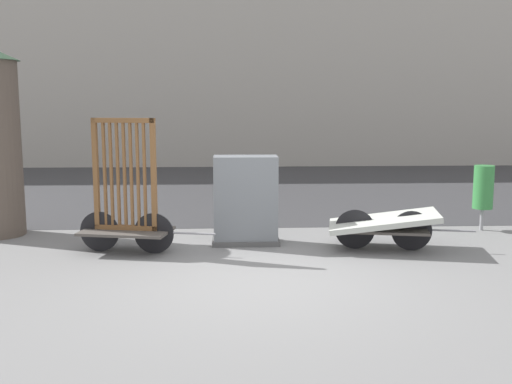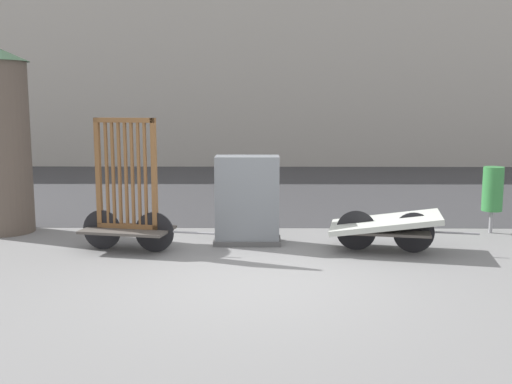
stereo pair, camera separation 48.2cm
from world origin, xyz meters
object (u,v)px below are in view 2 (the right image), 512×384
bike_cart_with_mattress (385,225)px  advertising_column (0,140)px  utility_cabinet (247,203)px  trash_bin (493,189)px  bike_cart_with_bedframe (127,207)px

bike_cart_with_mattress → advertising_column: advertising_column is taller
utility_cabinet → trash_bin: size_ratio=1.22×
trash_bin → advertising_column: bearing=180.0°
bike_cart_with_mattress → trash_bin: (2.07, 1.29, 0.35)m
utility_cabinet → bike_cart_with_mattress: bearing=-13.3°
bike_cart_with_bedframe → bike_cart_with_mattress: 3.84m
utility_cabinet → trash_bin: 4.21m
bike_cart_with_mattress → advertising_column: size_ratio=0.71×
bike_cart_with_mattress → trash_bin: bearing=42.4°
bike_cart_with_bedframe → trash_bin: size_ratio=1.79×
utility_cabinet → advertising_column: advertising_column is taller
bike_cart_with_bedframe → bike_cart_with_mattress: bearing=11.4°
bike_cart_with_bedframe → trash_bin: 6.04m
bike_cart_with_bedframe → bike_cart_with_mattress: bike_cart_with_bedframe is taller
bike_cart_with_bedframe → trash_bin: (5.90, 1.29, 0.09)m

